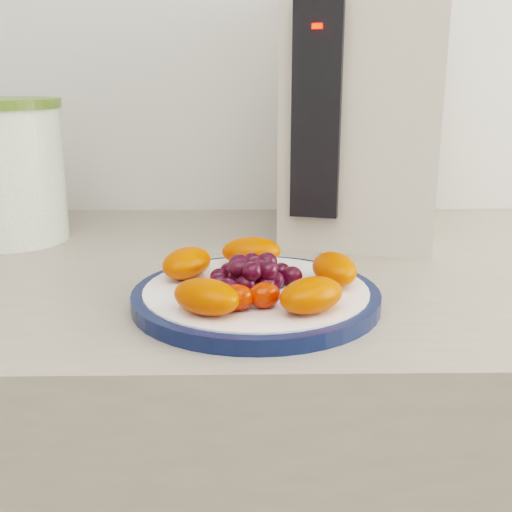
{
  "coord_description": "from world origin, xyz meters",
  "views": [
    {
      "loc": [
        0.06,
        0.46,
        1.12
      ],
      "look_at": [
        0.07,
        1.05,
        0.95
      ],
      "focal_mm": 45.0,
      "sensor_mm": 36.0,
      "label": 1
    }
  ],
  "objects": [
    {
      "name": "plate_rim",
      "position": [
        0.07,
        1.05,
        0.91
      ],
      "size": [
        0.24,
        0.24,
        0.01
      ],
      "primitive_type": "cylinder",
      "color": "#0B173C",
      "rests_on": "counter"
    },
    {
      "name": "plate_face",
      "position": [
        0.07,
        1.05,
        0.91
      ],
      "size": [
        0.22,
        0.22,
        0.02
      ],
      "primitive_type": "cylinder",
      "color": "white",
      "rests_on": "counter"
    },
    {
      "name": "canister",
      "position": [
        -0.25,
        1.31,
        0.99
      ],
      "size": [
        0.17,
        0.17,
        0.18
      ],
      "primitive_type": "cylinder",
      "rotation": [
        0.0,
        0.0,
        -0.2
      ],
      "color": "#536F27",
      "rests_on": "counter"
    },
    {
      "name": "canister_lid",
      "position": [
        -0.25,
        1.31,
        1.08
      ],
      "size": [
        0.18,
        0.18,
        0.01
      ],
      "primitive_type": "cylinder",
      "rotation": [
        0.0,
        0.0,
        -0.2
      ],
      "color": "#516D28",
      "rests_on": "canister"
    },
    {
      "name": "appliance_body",
      "position": [
        0.23,
        1.36,
        1.07
      ],
      "size": [
        0.26,
        0.31,
        0.34
      ],
      "primitive_type": "cube",
      "rotation": [
        0.0,
        0.0,
        -0.27
      ],
      "color": "beige",
      "rests_on": "counter"
    },
    {
      "name": "appliance_panel",
      "position": [
        0.15,
        1.23,
        1.07
      ],
      "size": [
        0.06,
        0.03,
        0.25
      ],
      "primitive_type": "cube",
      "rotation": [
        0.0,
        0.0,
        -0.27
      ],
      "color": "black",
      "rests_on": "appliance_body"
    },
    {
      "name": "appliance_led",
      "position": [
        0.14,
        1.22,
        1.17
      ],
      "size": [
        0.01,
        0.01,
        0.01
      ],
      "primitive_type": "cube",
      "rotation": [
        0.0,
        0.0,
        -0.27
      ],
      "color": "#FF0C05",
      "rests_on": "appliance_panel"
    },
    {
      "name": "fruit_plate",
      "position": [
        0.07,
        1.05,
        0.93
      ],
      "size": [
        0.21,
        0.2,
        0.03
      ],
      "color": "red",
      "rests_on": "plate_face"
    }
  ]
}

